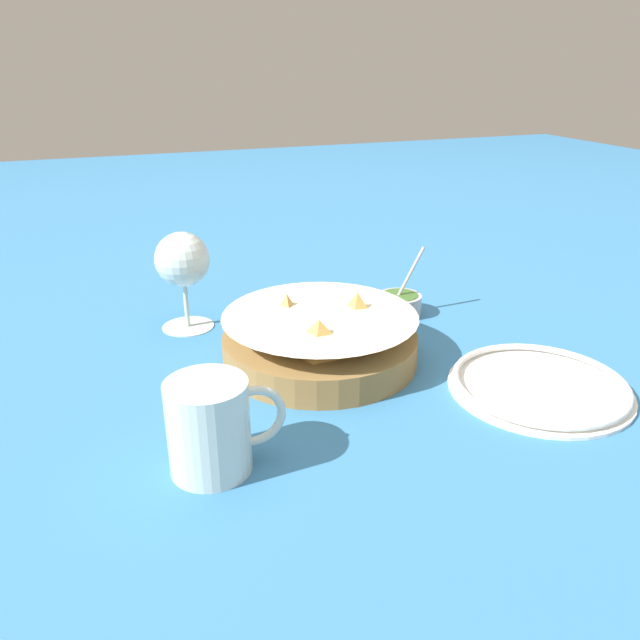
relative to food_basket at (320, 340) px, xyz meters
The scene contains 6 objects.
ground_plane 0.04m from the food_basket, 52.45° to the left, with size 4.00×4.00×0.00m, color teal.
food_basket is the anchor object (origin of this frame).
sauce_cup 0.21m from the food_basket, 31.71° to the left, with size 0.07×0.07×0.11m.
wine_glass 0.24m from the food_basket, 129.63° to the left, with size 0.08×0.08×0.15m.
beer_mug 0.26m from the food_basket, 134.98° to the right, with size 0.12×0.08×0.10m.
side_plate 0.28m from the food_basket, 37.27° to the right, with size 0.22×0.22×0.01m.
Camera 1 is at (-0.28, -0.72, 0.38)m, focal length 35.00 mm.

